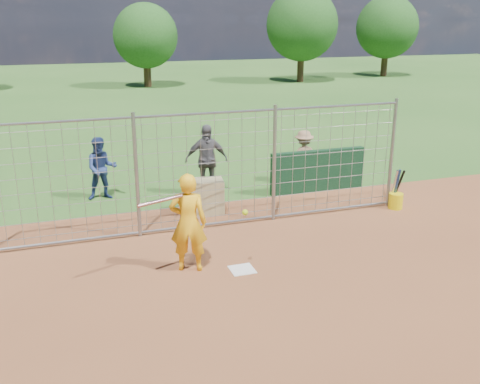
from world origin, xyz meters
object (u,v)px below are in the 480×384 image
object	(u,v)px
bystander_b	(206,160)
bystander_c	(303,157)
batter	(188,223)
equipment_bin	(206,196)
bucket_with_bats	(396,199)
bystander_a	(102,169)

from	to	relation	value
bystander_b	bystander_c	world-z (taller)	bystander_b
batter	equipment_bin	xyz separation A→B (m)	(1.07, 2.78, -0.51)
bucket_with_bats	bystander_a	bearing A→B (deg)	155.42
batter	bystander_b	xyz separation A→B (m)	(1.45, 4.08, 0.02)
equipment_bin	bucket_with_bats	xyz separation A→B (m)	(4.37, -1.17, -0.15)
batter	bystander_a	xyz separation A→B (m)	(-1.10, 4.61, -0.11)
batter	bystander_c	distance (m)	6.08
bystander_a	bystander_c	bearing A→B (deg)	-1.46
batter	bucket_with_bats	size ratio (longest dim) A/B	1.86
equipment_bin	bucket_with_bats	distance (m)	4.53
bystander_b	equipment_bin	distance (m)	1.45
bystander_a	equipment_bin	world-z (taller)	bystander_a
batter	bucket_with_bats	world-z (taller)	batter
bystander_c	bucket_with_bats	distance (m)	2.98
bystander_a	bystander_b	world-z (taller)	bystander_b
batter	bystander_a	world-z (taller)	batter
bystander_c	equipment_bin	bearing A→B (deg)	29.76
bystander_c	equipment_bin	distance (m)	3.56
bucket_with_bats	bystander_b	bearing A→B (deg)	148.23
bystander_a	bystander_b	bearing A→B (deg)	-9.89
bystander_a	bucket_with_bats	size ratio (longest dim) A/B	1.63
bystander_c	equipment_bin	world-z (taller)	bystander_c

